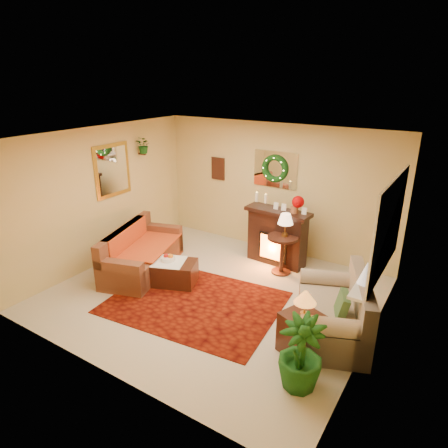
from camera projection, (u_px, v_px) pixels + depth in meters
The scene contains 31 objects.
floor at pixel (213, 294), 6.69m from camera, with size 5.00×5.00×0.00m, color beige.
ceiling at pixel (211, 138), 5.77m from camera, with size 5.00×5.00×0.00m, color white.
wall_back at pixel (275, 189), 8.00m from camera, with size 5.00×5.00×0.00m, color #EFD88C.
wall_front at pixel (99, 281), 4.46m from camera, with size 5.00×5.00×0.00m, color #EFD88C.
wall_left at pixel (102, 197), 7.49m from camera, with size 4.50×4.50×0.00m, color #EFD88C.
wall_right at pixel (378, 259), 4.97m from camera, with size 4.50×4.50×0.00m, color #EFD88C.
area_rug at pixel (195, 302), 6.44m from camera, with size 2.66×1.99×0.01m, color #621309.
sofa at pixel (143, 249), 7.37m from camera, with size 0.84×1.92×0.82m, color brown.
red_throw at pixel (148, 245), 7.48m from camera, with size 0.85×1.38×0.02m, color #C3000B.
fireplace at pixel (277, 236), 7.63m from camera, with size 1.11×0.35×1.02m, color black.
poinsettia at pixel (298, 202), 7.19m from camera, with size 0.22×0.22×0.22m, color #A90001.
mantel_candle_a at pixel (257, 197), 7.61m from camera, with size 0.06×0.06×0.18m, color white.
mantel_candle_b at pixel (266, 199), 7.50m from camera, with size 0.06×0.06×0.17m, color silver.
mantel_mirror at pixel (275, 169), 7.85m from camera, with size 0.92×0.02×0.72m, color white.
wreath at pixel (274, 169), 7.81m from camera, with size 0.55×0.55×0.11m, color #194719.
wall_art at pixel (218, 169), 8.58m from camera, with size 0.32×0.03×0.48m, color #381E11.
gold_mirror at pixel (112, 170), 7.55m from camera, with size 0.03×0.84×1.00m, color gold.
hanging_plant at pixel (144, 153), 8.00m from camera, with size 0.33×0.28×0.36m, color #194719.
loveseat at pixel (332, 307), 5.55m from camera, with size 0.89×1.54×0.89m, color #7C6E54.
window_frame at pixel (389, 227), 5.33m from camera, with size 0.03×1.86×1.36m, color white.
window_glass at pixel (388, 227), 5.33m from camera, with size 0.02×1.70×1.22m, color black.
window_sill at pixel (374, 270), 5.62m from camera, with size 0.22×1.86×0.04m, color white.
mini_tree at pixel (366, 273), 5.18m from camera, with size 0.21×0.21×0.32m, color white.
sill_plant at pixel (386, 240), 6.09m from camera, with size 0.28×0.22×0.51m, color #19361C.
side_table_round at pixel (282, 256), 7.31m from camera, with size 0.56×0.56×0.73m, color #3C2518.
lamp_cream at pixel (285, 228), 7.13m from camera, with size 0.28×0.28×0.43m, color #FDCD98.
end_table_square at pixel (301, 335), 5.22m from camera, with size 0.47×0.47×0.58m, color #55301E.
lamp_tiffany at pixel (305, 305), 5.01m from camera, with size 0.29×0.29×0.42m, color orange.
coffee_table at pixel (168, 272), 6.99m from camera, with size 0.97×0.54×0.41m, color black.
fruit_bowl at pixel (168, 259), 6.94m from camera, with size 0.25×0.25×0.06m, color white.
floor_palm at pixel (301, 355), 4.58m from camera, with size 1.57×1.57×2.80m, color #29582B.
Camera 1 is at (3.30, -4.82, 3.48)m, focal length 32.00 mm.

